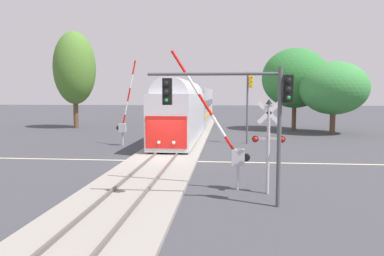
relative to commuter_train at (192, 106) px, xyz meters
name	(u,v)px	position (x,y,z in m)	size (l,w,h in m)	color
ground_plane	(163,161)	(0.00, -19.90, -2.78)	(220.00, 220.00, 0.00)	#3D3D42
road_centre_stripe	(163,161)	(0.00, -19.90, -2.78)	(44.00, 0.20, 0.01)	beige
railway_track	(163,159)	(0.00, -19.90, -2.69)	(4.40, 80.00, 0.32)	gray
commuter_train	(192,106)	(0.00, 0.00, 0.00)	(3.04, 40.32, 5.16)	silver
crossing_gate_near	(230,145)	(4.14, -26.46, -0.77)	(3.48, 0.40, 6.12)	#B7B7BC
crossing_signal_mast	(268,136)	(5.71, -27.00, -0.33)	(1.36, 0.44, 4.02)	#B2B2B7
crossing_gate_far	(124,120)	(-4.38, -13.34, -0.65)	(1.74, 0.40, 6.91)	#B7B7BC
traffic_signal_near_right	(240,101)	(4.44, -28.79, 1.17)	(5.36, 0.38, 5.21)	#4C4C51
traffic_signal_far_side	(249,96)	(5.82, -11.35, 1.25)	(0.53, 0.38, 6.04)	#4C4C51
maple_right_background	(334,88)	(15.15, -2.59, 2.02)	(7.08, 7.08, 7.59)	brown
oak_far_right	(295,78)	(11.79, 1.03, 3.22)	(7.54, 7.54, 9.44)	brown
pine_left_background	(75,68)	(-14.46, 0.99, 4.52)	(5.04, 5.04, 11.73)	brown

